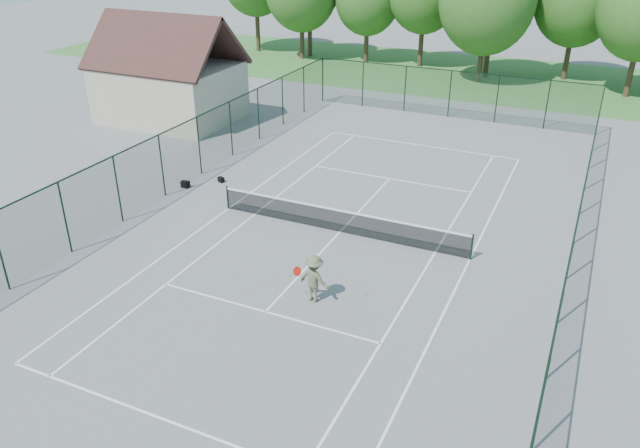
# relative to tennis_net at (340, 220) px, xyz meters

# --- Properties ---
(ground) EXTENTS (140.00, 140.00, 0.00)m
(ground) POSITION_rel_tennis_net_xyz_m (0.00, 0.00, -0.58)
(ground) COLOR slate
(ground) RESTS_ON ground
(grass_far) EXTENTS (80.00, 16.00, 0.01)m
(grass_far) POSITION_rel_tennis_net_xyz_m (0.00, 30.00, -0.57)
(grass_far) COLOR #407B35
(grass_far) RESTS_ON ground
(court_lines) EXTENTS (11.05, 23.85, 0.01)m
(court_lines) POSITION_rel_tennis_net_xyz_m (0.00, 0.00, -0.57)
(court_lines) COLOR white
(court_lines) RESTS_ON ground
(tennis_net) EXTENTS (11.08, 0.08, 1.10)m
(tennis_net) POSITION_rel_tennis_net_xyz_m (0.00, 0.00, 0.00)
(tennis_net) COLOR black
(tennis_net) RESTS_ON ground
(fence_enclosure) EXTENTS (18.05, 36.05, 3.02)m
(fence_enclosure) POSITION_rel_tennis_net_xyz_m (0.00, 0.00, 0.98)
(fence_enclosure) COLOR #1B3521
(fence_enclosure) RESTS_ON ground
(utility_building) EXTENTS (8.60, 6.27, 6.63)m
(utility_building) POSITION_rel_tennis_net_xyz_m (-16.00, 10.00, 2.54)
(utility_building) COLOR beige
(utility_building) RESTS_ON ground
(sports_bag_a) EXTENTS (0.42, 0.27, 0.33)m
(sports_bag_a) POSITION_rel_tennis_net_xyz_m (-8.70, 1.19, -0.41)
(sports_bag_a) COLOR black
(sports_bag_a) RESTS_ON ground
(sports_bag_b) EXTENTS (0.38, 0.31, 0.26)m
(sports_bag_b) POSITION_rel_tennis_net_xyz_m (-7.48, 2.48, -0.45)
(sports_bag_b) COLOR black
(sports_bag_b) RESTS_ON ground
(tennis_player) EXTENTS (2.17, 0.89, 1.73)m
(tennis_player) POSITION_rel_tennis_net_xyz_m (1.20, -5.07, 0.29)
(tennis_player) COLOR #595D3F
(tennis_player) RESTS_ON ground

